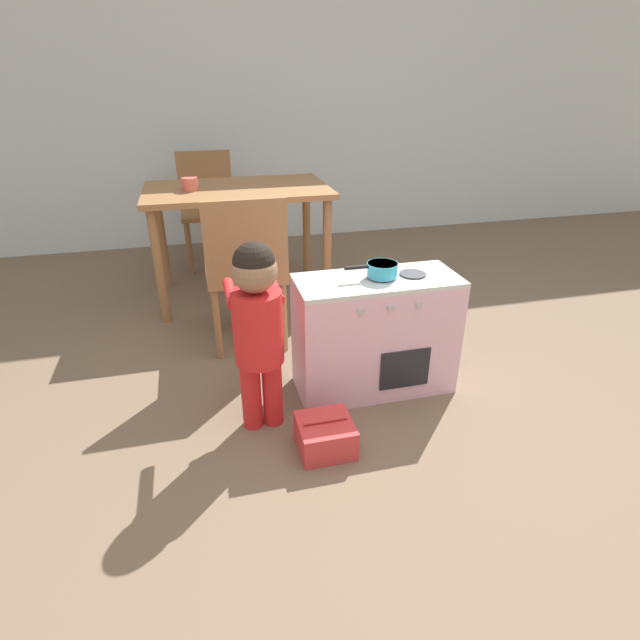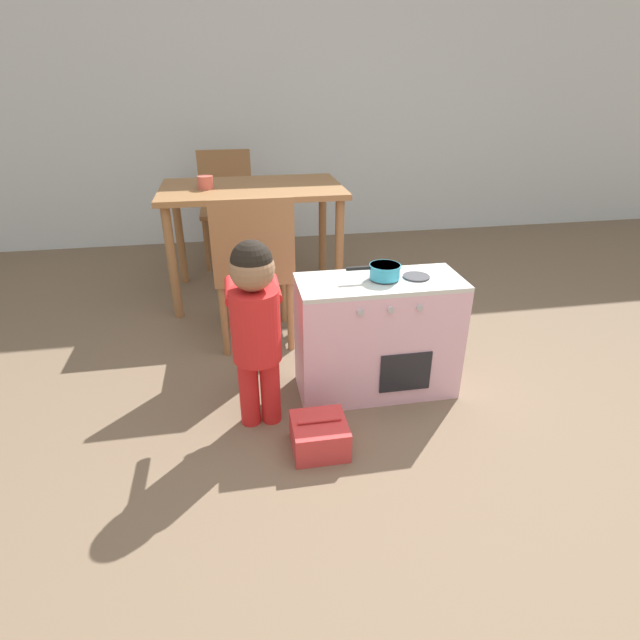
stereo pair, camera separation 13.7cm
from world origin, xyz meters
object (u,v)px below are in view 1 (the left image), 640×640
at_px(toy_basket, 325,435).
at_px(dining_chair_far, 208,205).
at_px(toy_pot, 382,269).
at_px(dining_chair_near, 246,269).
at_px(child_figure, 257,318).
at_px(dining_table, 238,204).
at_px(cup_on_table, 190,184).
at_px(play_kitchen, 375,335).

relative_size(toy_basket, dining_chair_far, 0.26).
height_order(toy_pot, dining_chair_near, dining_chair_near).
bearing_deg(dining_chair_far, child_figure, 92.37).
xyz_separation_m(child_figure, dining_table, (0.08, 1.44, 0.12)).
bearing_deg(cup_on_table, play_kitchen, -58.53).
relative_size(dining_table, dining_chair_near, 1.35).
xyz_separation_m(toy_basket, dining_table, (-0.14, 1.67, 0.57)).
relative_size(child_figure, dining_chair_far, 0.98).
bearing_deg(toy_pot, dining_table, 111.21).
height_order(dining_table, dining_chair_far, dining_chair_far).
bearing_deg(cup_on_table, toy_pot, -58.02).
bearing_deg(play_kitchen, child_figure, -164.35).
height_order(child_figure, cup_on_table, child_figure).
relative_size(dining_table, cup_on_table, 11.97).
distance_m(toy_basket, dining_chair_near, 1.04).
distance_m(child_figure, dining_table, 1.45).
distance_m(dining_chair_far, cup_on_table, 0.85).
distance_m(toy_basket, dining_chair_far, 2.47).
distance_m(dining_table, cup_on_table, 0.32).
bearing_deg(dining_table, cup_on_table, -173.64).
height_order(child_figure, dining_chair_near, dining_chair_near).
distance_m(toy_pot, dining_chair_near, 0.79).
relative_size(toy_pot, child_figure, 0.29).
height_order(toy_basket, dining_chair_near, dining_chair_near).
distance_m(play_kitchen, dining_table, 1.42).
distance_m(child_figure, toy_basket, 0.55).
bearing_deg(child_figure, dining_chair_near, 87.35).
relative_size(toy_pot, dining_table, 0.21).
bearing_deg(dining_chair_far, toy_pot, 108.20).
bearing_deg(dining_chair_near, dining_table, 86.43).
bearing_deg(toy_pot, play_kitchen, -178.17).
bearing_deg(dining_table, child_figure, -93.11).
bearing_deg(cup_on_table, dining_table, 6.36).
bearing_deg(cup_on_table, child_figure, -81.72).
height_order(toy_basket, dining_table, dining_table).
relative_size(toy_pot, toy_basket, 1.10).
bearing_deg(dining_chair_near, child_figure, -92.65).
bearing_deg(play_kitchen, toy_basket, -131.38).
distance_m(toy_pot, toy_basket, 0.76).
height_order(dining_chair_far, cup_on_table, dining_chair_far).
bearing_deg(play_kitchen, dining_chair_far, 107.81).
bearing_deg(toy_pot, dining_chair_near, 134.27).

